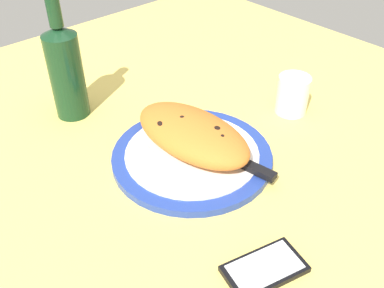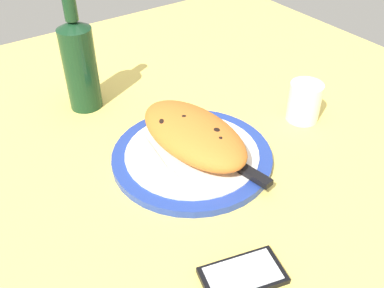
# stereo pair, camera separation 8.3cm
# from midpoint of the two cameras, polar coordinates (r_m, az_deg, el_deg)

# --- Properties ---
(ground_plane) EXTENTS (1.50, 1.50, 0.03)m
(ground_plane) POSITION_cam_midpoint_polar(r_m,az_deg,el_deg) (0.87, 2.75, -2.90)
(ground_plane) COLOR #EACC60
(plate) EXTENTS (0.31, 0.31, 0.02)m
(plate) POSITION_cam_midpoint_polar(r_m,az_deg,el_deg) (0.85, 2.80, -1.68)
(plate) COLOR #233D99
(plate) RESTS_ON ground_plane
(calzone) EXTENTS (0.27, 0.16, 0.07)m
(calzone) POSITION_cam_midpoint_polar(r_m,az_deg,el_deg) (0.84, 3.01, 1.26)
(calzone) COLOR orange
(calzone) RESTS_ON plate
(fork) EXTENTS (0.18, 0.04, 0.00)m
(fork) POSITION_cam_midpoint_polar(r_m,az_deg,el_deg) (0.82, -1.21, -2.58)
(fork) COLOR silver
(fork) RESTS_ON plate
(knife) EXTENTS (0.23, 0.06, 0.01)m
(knife) POSITION_cam_midpoint_polar(r_m,az_deg,el_deg) (0.82, 8.71, -2.86)
(knife) COLOR silver
(knife) RESTS_ON plate
(smartphone) EXTENTS (0.10, 0.13, 0.01)m
(smartphone) POSITION_cam_midpoint_polar(r_m,az_deg,el_deg) (0.67, 10.34, -16.80)
(smartphone) COLOR black
(smartphone) RESTS_ON ground_plane
(water_glass) EXTENTS (0.07, 0.07, 0.09)m
(water_glass) POSITION_cam_midpoint_polar(r_m,az_deg,el_deg) (0.99, 16.86, 4.96)
(water_glass) COLOR silver
(water_glass) RESTS_ON ground_plane
(wine_bottle) EXTENTS (0.07, 0.07, 0.27)m
(wine_bottle) POSITION_cam_midpoint_polar(r_m,az_deg,el_deg) (0.98, -12.19, 10.25)
(wine_bottle) COLOR #14381E
(wine_bottle) RESTS_ON ground_plane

